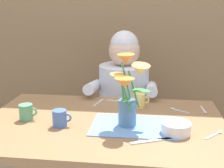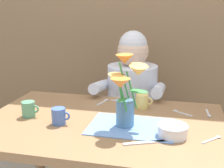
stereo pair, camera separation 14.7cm
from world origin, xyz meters
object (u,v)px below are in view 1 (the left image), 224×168
at_px(seated_person, 124,112).
at_px(flower_vase, 128,90).
at_px(dinner_knife, 151,141).
at_px(coffee_cup, 139,100).
at_px(tea_cup, 60,118).
at_px(ceramic_bowl, 176,127).
at_px(ceramic_mug, 26,112).

height_order(seated_person, flower_vase, seated_person).
height_order(dinner_knife, coffee_cup, coffee_cup).
bearing_deg(tea_cup, ceramic_bowl, -2.00).
bearing_deg(ceramic_mug, coffee_cup, 25.03).
xyz_separation_m(dinner_knife, coffee_cup, (-0.07, 0.43, 0.04)).
bearing_deg(coffee_cup, flower_vase, -98.81).
relative_size(seated_person, flower_vase, 3.33).
relative_size(ceramic_bowl, dinner_knife, 0.72).
height_order(flower_vase, ceramic_bowl, flower_vase).
bearing_deg(coffee_cup, dinner_knife, -80.75).
bearing_deg(dinner_knife, ceramic_bowl, 17.44).
xyz_separation_m(dinner_knife, ceramic_mug, (-0.62, 0.17, 0.04)).
distance_m(seated_person, flower_vase, 0.75).
distance_m(seated_person, ceramic_mug, 0.81).
relative_size(coffee_cup, ceramic_mug, 1.00).
distance_m(dinner_knife, coffee_cup, 0.43).
distance_m(seated_person, ceramic_bowl, 0.81).
bearing_deg(flower_vase, ceramic_bowl, -14.92).
relative_size(coffee_cup, tea_cup, 1.00).
xyz_separation_m(flower_vase, dinner_knife, (0.11, -0.15, -0.18)).
relative_size(flower_vase, ceramic_bowl, 2.50).
xyz_separation_m(dinner_knife, tea_cup, (-0.43, 0.11, 0.04)).
height_order(ceramic_bowl, coffee_cup, coffee_cup).
xyz_separation_m(seated_person, tea_cup, (-0.24, -0.70, 0.22)).
bearing_deg(ceramic_mug, ceramic_bowl, -5.93).
bearing_deg(coffee_cup, tea_cup, -138.98).
height_order(seated_person, coffee_cup, seated_person).
bearing_deg(dinner_knife, tea_cup, 142.36).
bearing_deg(seated_person, coffee_cup, -68.37).
bearing_deg(flower_vase, ceramic_mug, 178.08).
bearing_deg(coffee_cup, ceramic_mug, -154.97).
distance_m(seated_person, dinner_knife, 0.85).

